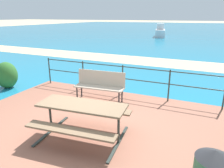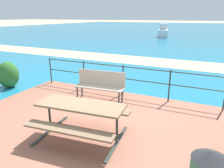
# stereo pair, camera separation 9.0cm
# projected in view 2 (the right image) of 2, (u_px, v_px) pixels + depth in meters

# --- Properties ---
(ground_plane) EXTENTS (240.00, 240.00, 0.00)m
(ground_plane) POSITION_uv_depth(u_px,v_px,m) (84.00, 129.00, 4.94)
(ground_plane) COLOR tan
(patio_paving) EXTENTS (6.40, 5.20, 0.06)m
(patio_paving) POSITION_uv_depth(u_px,v_px,m) (84.00, 128.00, 4.93)
(patio_paving) COLOR #935B47
(patio_paving) RESTS_ON ground
(sea_water) EXTENTS (90.00, 90.00, 0.01)m
(sea_water) POSITION_uv_depth(u_px,v_px,m) (199.00, 30.00, 39.45)
(sea_water) COLOR teal
(sea_water) RESTS_ON ground
(beach_strip) EXTENTS (54.04, 3.41, 0.01)m
(beach_strip) POSITION_uv_depth(u_px,v_px,m) (161.00, 62.00, 11.99)
(beach_strip) COLOR tan
(beach_strip) RESTS_ON ground
(picnic_table) EXTENTS (1.92, 1.50, 0.75)m
(picnic_table) POSITION_uv_depth(u_px,v_px,m) (81.00, 112.00, 4.35)
(picnic_table) COLOR #7A6047
(picnic_table) RESTS_ON patio_paving
(park_bench) EXTENTS (1.52, 0.54, 0.90)m
(park_bench) POSITION_uv_depth(u_px,v_px,m) (100.00, 83.00, 6.33)
(park_bench) COLOR tan
(park_bench) RESTS_ON patio_paving
(railing_fence) EXTENTS (5.94, 0.04, 0.97)m
(railing_fence) POSITION_uv_depth(u_px,v_px,m) (123.00, 76.00, 6.80)
(railing_fence) COLOR #2D3833
(railing_fence) RESTS_ON patio_paving
(shrub_left) EXTENTS (0.75, 0.75, 0.95)m
(shrub_left) POSITION_uv_depth(u_px,v_px,m) (8.00, 75.00, 7.70)
(shrub_left) COLOR #2D6628
(shrub_left) RESTS_ON ground
(boat_near) EXTENTS (1.78, 3.86, 1.61)m
(boat_near) POSITION_uv_depth(u_px,v_px,m) (163.00, 32.00, 26.43)
(boat_near) COLOR silver
(boat_near) RESTS_ON sea_water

